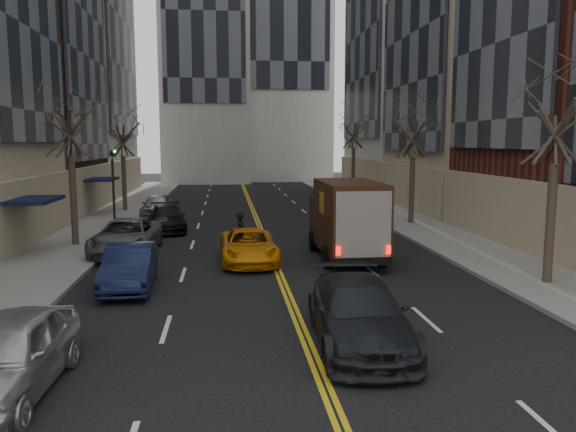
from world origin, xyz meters
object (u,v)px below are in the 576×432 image
ups_truck (347,220)px  pedestrian (241,234)px  taxi (249,246)px  observer_sedan (359,313)px

ups_truck → pedestrian: size_ratio=3.16×
taxi → pedestrian: pedestrian is taller
ups_truck → taxi: ups_truck is taller
pedestrian → taxi: bearing=179.4°
observer_sedan → taxi: bearing=106.7°
ups_truck → observer_sedan: size_ratio=1.11×
observer_sedan → pedestrian: 11.05m
observer_sedan → pedestrian: (-2.50, 10.76, 0.18)m
ups_truck → pedestrian: ups_truck is taller
ups_truck → observer_sedan: bearing=-100.5°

